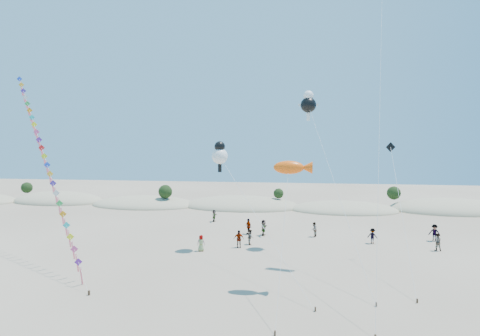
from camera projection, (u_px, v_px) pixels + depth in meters
name	position (u px, v px, depth m)	size (l,w,h in m)	color
dune_ridge	(247.00, 206.00, 64.32)	(145.30, 11.49, 5.57)	tan
kite_train	(44.00, 154.00, 37.80)	(17.22, 16.85, 18.46)	#3F2D1E
fish_kite	(293.00, 168.00, 29.21)	(2.82, 8.01, 9.51)	#3F2D1E
cartoon_kite_low	(220.00, 154.00, 39.71)	(9.53, 14.55, 10.82)	#3F2D1E
cartoon_kite_high	(308.00, 103.00, 40.48)	(5.08, 15.57, 15.92)	#3F2D1E
dark_kite	(397.00, 184.00, 34.13)	(1.05, 11.10, 10.77)	#3F2D1E
beachgoers	(304.00, 231.00, 44.09)	(26.51, 14.77, 1.82)	slate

